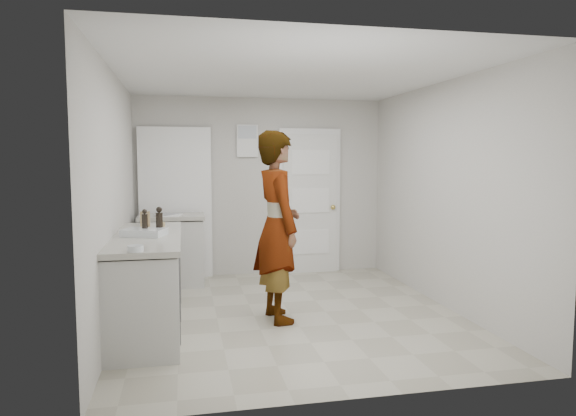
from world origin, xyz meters
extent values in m
plane|color=#9F9A86|center=(0.00, 0.00, 0.00)|extent=(4.00, 4.00, 0.00)
plane|color=beige|center=(0.00, 2.00, 1.25)|extent=(3.50, 0.00, 3.50)
plane|color=beige|center=(0.00, -2.00, 1.25)|extent=(3.50, 0.00, 3.50)
plane|color=beige|center=(-1.75, 0.00, 1.25)|extent=(0.00, 4.00, 4.00)
plane|color=beige|center=(1.75, 0.00, 1.25)|extent=(0.00, 4.00, 4.00)
plane|color=silver|center=(0.00, 0.00, 2.50)|extent=(4.00, 4.00, 0.00)
cube|color=white|center=(0.70, 1.93, 1.00)|extent=(0.80, 0.05, 2.00)
cube|color=white|center=(0.70, 1.96, 1.03)|extent=(0.90, 0.04, 2.10)
sphere|color=gold|center=(1.03, 1.88, 0.95)|extent=(0.07, 0.07, 0.07)
cube|color=white|center=(-0.20, 1.97, 1.90)|extent=(0.30, 0.02, 0.45)
cube|color=black|center=(-1.20, 1.97, 1.02)|extent=(0.90, 0.05, 2.04)
cube|color=white|center=(-1.20, 1.94, 1.03)|extent=(0.98, 0.02, 2.10)
cube|color=silver|center=(-1.45, -0.20, 0.43)|extent=(0.60, 1.90, 0.86)
cube|color=black|center=(-1.45, -0.20, 0.04)|extent=(0.56, 1.86, 0.08)
cube|color=#B5B2A6|center=(-1.45, -0.20, 0.90)|extent=(0.64, 1.96, 0.05)
cube|color=silver|center=(-1.25, 1.55, 0.43)|extent=(0.80, 0.55, 0.86)
cube|color=black|center=(-1.25, 1.55, 0.04)|extent=(0.75, 0.54, 0.08)
cube|color=#B5B2A6|center=(-1.25, 1.55, 0.90)|extent=(0.84, 0.61, 0.05)
imported|color=silver|center=(-0.17, -0.15, 0.96)|extent=(0.56, 0.76, 1.93)
cube|color=olive|center=(-1.50, 0.42, 1.01)|extent=(0.10, 0.05, 0.16)
cylinder|color=tan|center=(-1.31, 0.15, 0.96)|extent=(0.05, 0.05, 0.07)
cylinder|color=black|center=(-1.33, -0.17, 1.03)|extent=(0.07, 0.07, 0.21)
sphere|color=black|center=(-1.33, -0.17, 1.16)|extent=(0.06, 0.06, 0.06)
cylinder|color=black|center=(-1.46, -0.22, 1.03)|extent=(0.06, 0.06, 0.20)
sphere|color=black|center=(-1.46, -0.22, 1.15)|extent=(0.05, 0.05, 0.05)
cube|color=silver|center=(-1.46, -0.26, 0.96)|extent=(0.44, 0.38, 0.07)
cube|color=white|center=(-1.46, -0.26, 0.95)|extent=(0.39, 0.32, 0.05)
cylinder|color=silver|center=(-1.47, -1.10, 0.95)|extent=(0.13, 0.13, 0.05)
sphere|color=white|center=(-1.49, -1.11, 0.95)|extent=(0.04, 0.04, 0.04)
sphere|color=white|center=(-1.45, -1.09, 0.95)|extent=(0.04, 0.04, 0.04)
cube|color=white|center=(-1.25, 1.45, 0.93)|extent=(0.31, 0.36, 0.01)
camera|label=1|loc=(-1.10, -5.23, 1.65)|focal=32.00mm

